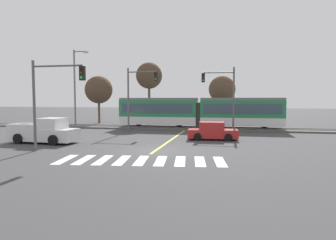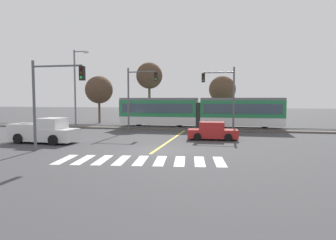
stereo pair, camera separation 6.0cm
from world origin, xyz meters
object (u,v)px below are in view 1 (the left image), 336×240
(traffic_light_far_left, at_px, (137,90))
(street_lamp_west, at_px, (76,85))
(bare_tree_east, at_px, (222,89))
(bare_tree_far_west, at_px, (99,90))
(pickup_truck, at_px, (45,132))
(sedan_crossing, at_px, (213,131))
(traffic_light_far_right, at_px, (223,91))
(bare_tree_west, at_px, (149,76))
(traffic_light_near_left, at_px, (51,91))
(light_rail_tram, at_px, (199,111))

(traffic_light_far_left, bearing_deg, street_lamp_west, 166.89)
(bare_tree_east, bearing_deg, street_lamp_west, -155.78)
(bare_tree_far_west, height_order, bare_tree_east, bare_tree_far_west)
(bare_tree_far_west, bearing_deg, street_lamp_west, -82.96)
(pickup_truck, bearing_deg, sedan_crossing, 19.73)
(traffic_light_far_right, xyz_separation_m, bare_tree_west, (-9.93, 8.53, 2.27))
(pickup_truck, bearing_deg, traffic_light_far_left, 61.63)
(traffic_light_near_left, bearing_deg, bare_tree_west, 87.72)
(light_rail_tram, distance_m, street_lamp_west, 14.54)
(street_lamp_west, bearing_deg, pickup_truck, -73.59)
(traffic_light_far_left, relative_size, traffic_light_far_right, 1.01)
(traffic_light_near_left, distance_m, bare_tree_west, 21.34)
(pickup_truck, xyz_separation_m, bare_tree_west, (3.69, 17.72, 5.70))
(light_rail_tram, bearing_deg, bare_tree_west, 148.31)
(light_rail_tram, height_order, traffic_light_far_left, traffic_light_far_left)
(bare_tree_far_west, relative_size, bare_tree_east, 1.05)
(pickup_truck, height_order, traffic_light_far_left, traffic_light_far_left)
(sedan_crossing, relative_size, traffic_light_far_right, 0.65)
(light_rail_tram, relative_size, bare_tree_east, 2.87)
(traffic_light_far_left, bearing_deg, bare_tree_far_west, 131.28)
(traffic_light_far_left, bearing_deg, traffic_light_far_right, 1.73)
(pickup_truck, bearing_deg, street_lamp_west, 106.41)
(traffic_light_near_left, relative_size, traffic_light_far_right, 0.91)
(sedan_crossing, height_order, bare_tree_east, bare_tree_east)
(traffic_light_far_left, bearing_deg, light_rail_tram, 36.23)
(traffic_light_near_left, relative_size, bare_tree_east, 0.93)
(bare_tree_west, bearing_deg, bare_tree_far_west, 169.29)
(pickup_truck, height_order, bare_tree_far_west, bare_tree_far_west)
(sedan_crossing, distance_m, traffic_light_far_right, 5.86)
(street_lamp_west, relative_size, bare_tree_east, 1.41)
(light_rail_tram, height_order, traffic_light_near_left, traffic_light_near_left)
(light_rail_tram, distance_m, traffic_light_near_left, 18.67)
(traffic_light_far_right, xyz_separation_m, street_lamp_west, (-16.79, 1.59, 0.81))
(sedan_crossing, distance_m, traffic_light_near_left, 13.27)
(light_rail_tram, bearing_deg, bare_tree_far_west, 158.59)
(sedan_crossing, distance_m, traffic_light_far_left, 9.83)
(pickup_truck, bearing_deg, light_rail_tram, 50.92)
(street_lamp_west, distance_m, bare_tree_west, 9.86)
(bare_tree_far_west, bearing_deg, bare_tree_east, -3.37)
(sedan_crossing, relative_size, bare_tree_east, 0.67)
(traffic_light_near_left, bearing_deg, bare_tree_east, 64.28)
(street_lamp_west, height_order, bare_tree_far_west, street_lamp_west)
(light_rail_tram, bearing_deg, traffic_light_near_left, -115.42)
(bare_tree_east, bearing_deg, bare_tree_far_west, 176.63)
(light_rail_tram, bearing_deg, traffic_light_far_right, -55.86)
(light_rail_tram, xyz_separation_m, street_lamp_west, (-13.99, -2.53, 3.04))
(light_rail_tram, xyz_separation_m, traffic_light_near_left, (-7.97, -16.77, 1.93))
(traffic_light_far_right, distance_m, bare_tree_far_west, 20.46)
(traffic_light_far_right, height_order, street_lamp_west, street_lamp_west)
(street_lamp_west, bearing_deg, traffic_light_far_left, -13.11)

